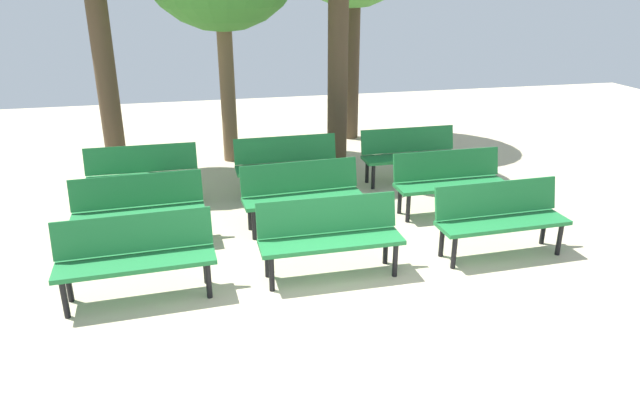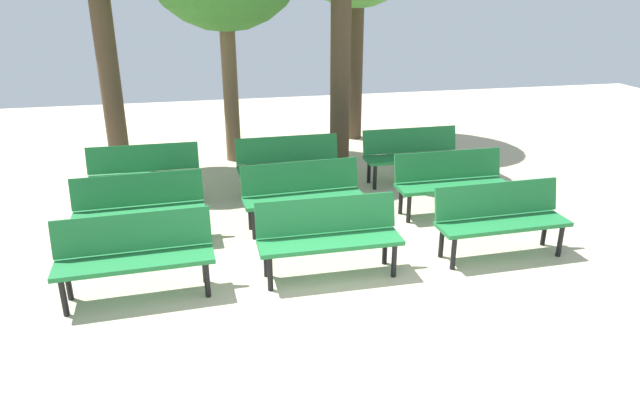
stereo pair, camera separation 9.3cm
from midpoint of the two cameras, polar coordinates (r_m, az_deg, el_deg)
name	(u,v)px [view 2 (the right image)]	position (r m, az deg, el deg)	size (l,w,h in m)	color
ground_plane	(378,354)	(5.31, 6.32, -15.11)	(24.00, 24.00, 0.00)	#BCAD8E
bench_r0_c0	(135,252)	(6.20, -17.70, -4.98)	(1.62, 0.56, 0.87)	#1E7238
bench_r0_c1	(329,233)	(6.33, 1.29, -3.33)	(1.60, 0.49, 0.87)	#1E7238
bench_r0_c2	(500,216)	(7.13, 18.03, -1.52)	(1.61, 0.53, 0.87)	#1E7238
bench_r1_c0	(139,206)	(7.42, -17.35, -0.54)	(1.62, 0.56, 0.87)	#1E7238
bench_r1_c1	(302,191)	(7.56, -1.42, 0.88)	(1.62, 0.57, 0.87)	#1E7238
bench_r1_c2	(451,179)	(8.26, 13.30, 2.08)	(1.60, 0.49, 0.87)	#1E7238
bench_r2_c0	(144,172)	(8.73, -16.97, 2.74)	(1.60, 0.48, 0.87)	#1E7238
bench_r2_c1	(289,162)	(8.83, -2.87, 3.88)	(1.61, 0.50, 0.87)	#1E7238
bench_r2_c2	(412,152)	(9.44, 9.50, 4.77)	(1.60, 0.49, 0.87)	#1E7238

